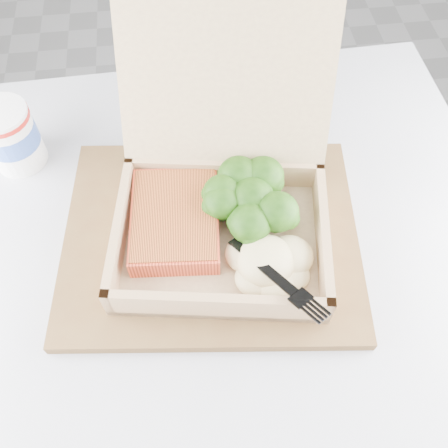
{
  "coord_description": "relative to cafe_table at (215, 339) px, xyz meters",
  "views": [
    {
      "loc": [
        0.07,
        -0.43,
        1.26
      ],
      "look_at": [
        0.11,
        -0.13,
        0.77
      ],
      "focal_mm": 40.0,
      "sensor_mm": 36.0,
      "label": 1
    }
  ],
  "objects": [
    {
      "name": "mashed_potatoes",
      "position": [
        0.06,
        0.0,
        0.23
      ],
      "size": [
        0.11,
        0.09,
        0.04
      ],
      "primitive_type": "ellipsoid",
      "color": "beige",
      "rests_on": "takeout_container"
    },
    {
      "name": "salmon_fillet",
      "position": [
        -0.04,
        0.07,
        0.22
      ],
      "size": [
        0.11,
        0.14,
        0.03
      ],
      "primitive_type": "cube",
      "rotation": [
        0.0,
        0.0,
        -0.08
      ],
      "color": "#F65830",
      "rests_on": "takeout_container"
    },
    {
      "name": "floor",
      "position": [
        -0.09,
        0.18,
        -0.54
      ],
      "size": [
        4.0,
        4.0,
        0.0
      ],
      "primitive_type": "plane",
      "color": "#98989E",
      "rests_on": "ground"
    },
    {
      "name": "takeout_container",
      "position": [
        0.02,
        0.09,
        0.25
      ],
      "size": [
        0.28,
        0.31,
        0.21
      ],
      "rotation": [
        0.0,
        0.0,
        -0.16
      ],
      "color": "tan",
      "rests_on": "serving_tray"
    },
    {
      "name": "plastic_fork",
      "position": [
        0.04,
        0.01,
        0.24
      ],
      "size": [
        0.09,
        0.13,
        0.03
      ],
      "rotation": [
        0.0,
        0.0,
        3.7
      ],
      "color": "black",
      "rests_on": "mashed_potatoes"
    },
    {
      "name": "cafe_table",
      "position": [
        0.0,
        0.0,
        0.0
      ],
      "size": [
        0.8,
        0.8,
        0.72
      ],
      "rotation": [
        0.0,
        0.0,
        0.03
      ],
      "color": "black",
      "rests_on": "floor"
    },
    {
      "name": "serving_tray",
      "position": [
        0.01,
        0.06,
        0.19
      ],
      "size": [
        0.39,
        0.32,
        0.02
      ],
      "primitive_type": "cube",
      "rotation": [
        0.0,
        0.0,
        -0.11
      ],
      "color": "brown",
      "rests_on": "cafe_table"
    },
    {
      "name": "broccoli_pile",
      "position": [
        0.06,
        0.08,
        0.23
      ],
      "size": [
        0.12,
        0.12,
        0.04
      ],
      "primitive_type": null,
      "color": "#326616",
      "rests_on": "takeout_container"
    },
    {
      "name": "paper_cup",
      "position": [
        -0.24,
        0.22,
        0.23
      ],
      "size": [
        0.07,
        0.07,
        0.09
      ],
      "color": "white",
      "rests_on": "cafe_table"
    },
    {
      "name": "receipt",
      "position": [
        0.02,
        0.27,
        0.19
      ],
      "size": [
        0.11,
        0.16,
        0.0
      ],
      "primitive_type": "cube",
      "rotation": [
        0.0,
        0.0,
        -0.25
      ],
      "color": "white",
      "rests_on": "cafe_table"
    }
  ]
}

